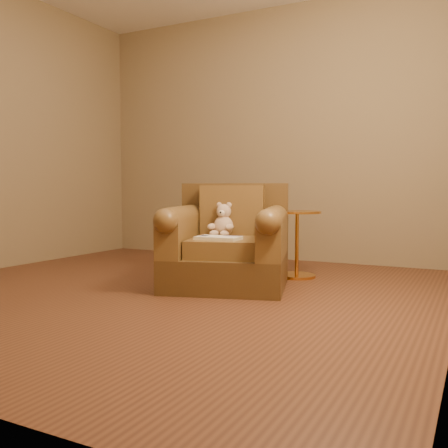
% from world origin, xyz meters
% --- Properties ---
extents(floor, '(4.00, 4.00, 0.00)m').
position_xyz_m(floor, '(0.00, 0.00, 0.00)').
color(floor, brown).
rests_on(floor, ground).
extents(room, '(4.02, 4.02, 2.71)m').
position_xyz_m(room, '(0.00, 0.00, 1.71)').
color(room, '#887453').
rests_on(room, ground).
extents(armchair, '(1.11, 1.08, 0.81)m').
position_xyz_m(armchair, '(0.35, 0.38, 0.31)').
color(armchair, '#50371A').
rests_on(armchair, floor).
extents(teddy_bear, '(0.20, 0.23, 0.28)m').
position_xyz_m(teddy_bear, '(0.28, 0.44, 0.49)').
color(teddy_bear, '#CCAA8F').
rests_on(teddy_bear, armchair).
extents(guidebook, '(0.33, 0.21, 0.03)m').
position_xyz_m(guidebook, '(0.38, 0.17, 0.40)').
color(guidebook, beige).
rests_on(guidebook, armchair).
extents(side_table, '(0.41, 0.41, 0.57)m').
position_xyz_m(side_table, '(0.70, 1.00, 0.31)').
color(side_table, gold).
rests_on(side_table, floor).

